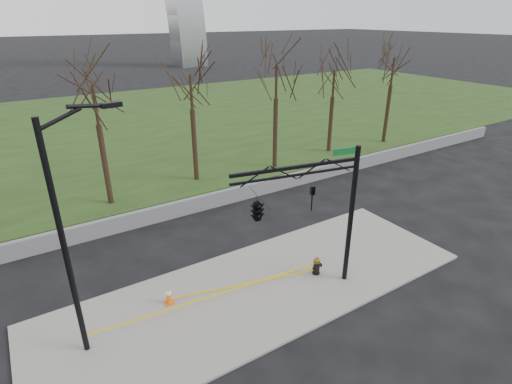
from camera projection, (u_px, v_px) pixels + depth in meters
ground at (261, 289)px, 16.56m from camera, size 500.00×500.00×0.00m
sidewalk at (261, 288)px, 16.54m from camera, size 18.00×6.00×0.10m
grass_strip at (97, 129)px, 39.70m from camera, size 120.00×40.00×0.06m
guardrail at (184, 207)px, 22.55m from camera, size 60.00×0.30×0.90m
tree_row at (151, 131)px, 24.12m from camera, size 45.68×4.00×8.02m
fire_hydrant at (317, 266)px, 17.24m from camera, size 0.51×0.33×0.83m
traffic_cone at (169, 296)px, 15.46m from camera, size 0.37×0.37×0.68m
street_light at (68, 227)px, 11.73m from camera, size 2.39×0.45×8.21m
traffic_signal_mast at (277, 205)px, 14.36m from camera, size 5.01×2.54×6.00m
caution_tape at (229, 290)px, 15.69m from camera, size 9.32×1.57×0.42m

